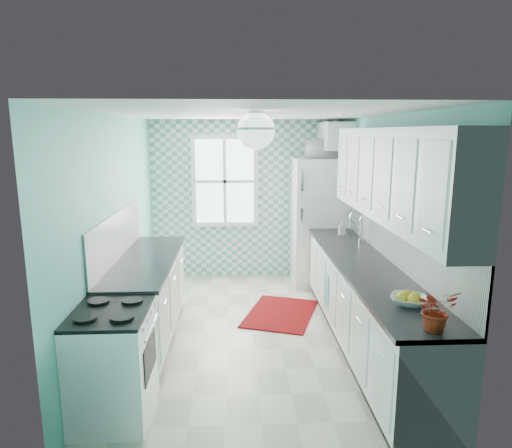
{
  "coord_description": "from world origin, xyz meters",
  "views": [
    {
      "loc": [
        -0.2,
        -4.99,
        2.31
      ],
      "look_at": [
        0.05,
        0.25,
        1.25
      ],
      "focal_mm": 32.0,
      "sensor_mm": 36.0,
      "label": 1
    }
  ],
  "objects_px": {
    "stove": "(113,362)",
    "microwave": "(322,149)",
    "sink": "(346,243)",
    "ceiling_light": "(256,130)",
    "fridge": "(320,221)",
    "fruit_bowl": "(409,300)",
    "potted_plant": "(436,310)"
  },
  "relations": [
    {
      "from": "stove",
      "to": "microwave",
      "type": "distance_m",
      "value": 4.36
    },
    {
      "from": "sink",
      "to": "ceiling_light",
      "type": "bearing_deg",
      "value": -135.18
    },
    {
      "from": "fridge",
      "to": "sink",
      "type": "distance_m",
      "value": 1.28
    },
    {
      "from": "ceiling_light",
      "to": "fridge",
      "type": "height_order",
      "value": "ceiling_light"
    },
    {
      "from": "fruit_bowl",
      "to": "potted_plant",
      "type": "xyz_separation_m",
      "value": [
        0.0,
        -0.49,
        0.12
      ]
    },
    {
      "from": "fridge",
      "to": "sink",
      "type": "relative_size",
      "value": 3.62
    },
    {
      "from": "sink",
      "to": "microwave",
      "type": "relative_size",
      "value": 1.09
    },
    {
      "from": "fruit_bowl",
      "to": "microwave",
      "type": "bearing_deg",
      "value": 91.52
    },
    {
      "from": "ceiling_light",
      "to": "sink",
      "type": "distance_m",
      "value": 2.28
    },
    {
      "from": "fruit_bowl",
      "to": "potted_plant",
      "type": "height_order",
      "value": "potted_plant"
    },
    {
      "from": "sink",
      "to": "potted_plant",
      "type": "distance_m",
      "value": 2.6
    },
    {
      "from": "fridge",
      "to": "fruit_bowl",
      "type": "bearing_deg",
      "value": -90.48
    },
    {
      "from": "fruit_bowl",
      "to": "microwave",
      "type": "height_order",
      "value": "microwave"
    },
    {
      "from": "fridge",
      "to": "sink",
      "type": "xyz_separation_m",
      "value": [
        0.09,
        -1.28,
        -0.03
      ]
    },
    {
      "from": "stove",
      "to": "sink",
      "type": "relative_size",
      "value": 1.69
    },
    {
      "from": "ceiling_light",
      "to": "sink",
      "type": "relative_size",
      "value": 0.66
    },
    {
      "from": "sink",
      "to": "potted_plant",
      "type": "relative_size",
      "value": 1.74
    },
    {
      "from": "stove",
      "to": "potted_plant",
      "type": "relative_size",
      "value": 2.95
    },
    {
      "from": "sink",
      "to": "fruit_bowl",
      "type": "distance_m",
      "value": 2.11
    },
    {
      "from": "sink",
      "to": "fruit_bowl",
      "type": "bearing_deg",
      "value": -93.46
    },
    {
      "from": "stove",
      "to": "sink",
      "type": "xyz_separation_m",
      "value": [
        2.4,
        2.06,
        0.46
      ]
    },
    {
      "from": "ceiling_light",
      "to": "fruit_bowl",
      "type": "height_order",
      "value": "ceiling_light"
    },
    {
      "from": "sink",
      "to": "stove",
      "type": "bearing_deg",
      "value": -142.73
    },
    {
      "from": "stove",
      "to": "potted_plant",
      "type": "distance_m",
      "value": 2.54
    },
    {
      "from": "fruit_bowl",
      "to": "microwave",
      "type": "distance_m",
      "value": 3.56
    },
    {
      "from": "fridge",
      "to": "stove",
      "type": "xyz_separation_m",
      "value": [
        -2.31,
        -3.34,
        -0.49
      ]
    },
    {
      "from": "sink",
      "to": "microwave",
      "type": "height_order",
      "value": "microwave"
    },
    {
      "from": "microwave",
      "to": "potted_plant",
      "type": "bearing_deg",
      "value": 93.92
    },
    {
      "from": "fridge",
      "to": "potted_plant",
      "type": "relative_size",
      "value": 6.32
    },
    {
      "from": "microwave",
      "to": "sink",
      "type": "bearing_deg",
      "value": 96.79
    },
    {
      "from": "potted_plant",
      "to": "microwave",
      "type": "xyz_separation_m",
      "value": [
        -0.09,
        3.87,
        0.97
      ]
    },
    {
      "from": "ceiling_light",
      "to": "stove",
      "type": "distance_m",
      "value": 2.32
    }
  ]
}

